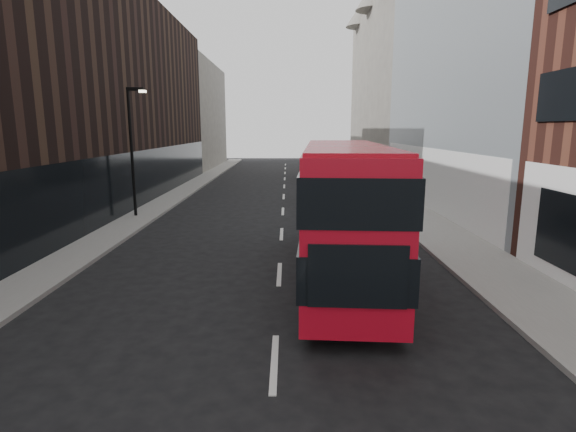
{
  "coord_description": "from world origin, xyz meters",
  "views": [
    {
      "loc": [
        0.29,
        -6.91,
        4.98
      ],
      "look_at": [
        0.3,
        5.75,
        2.5
      ],
      "focal_mm": 28.0,
      "sensor_mm": 36.0,
      "label": 1
    }
  ],
  "objects_px": {
    "street_lamp": "(133,143)",
    "grey_bus": "(324,161)",
    "car_c": "(332,186)",
    "car_a": "(339,219)",
    "red_bus": "(344,205)",
    "car_b": "(315,192)"
  },
  "relations": [
    {
      "from": "car_a",
      "to": "street_lamp",
      "type": "bearing_deg",
      "value": 164.33
    },
    {
      "from": "red_bus",
      "to": "car_c",
      "type": "xyz_separation_m",
      "value": [
        1.51,
        18.89,
        -1.77
      ]
    },
    {
      "from": "red_bus",
      "to": "car_b",
      "type": "distance_m",
      "value": 15.85
    },
    {
      "from": "street_lamp",
      "to": "grey_bus",
      "type": "xyz_separation_m",
      "value": [
        12.15,
        20.31,
        -2.46
      ]
    },
    {
      "from": "red_bus",
      "to": "car_b",
      "type": "xyz_separation_m",
      "value": [
        0.0,
        15.75,
        -1.79
      ]
    },
    {
      "from": "grey_bus",
      "to": "car_c",
      "type": "xyz_separation_m",
      "value": [
        -0.28,
        -11.77,
        -1.01
      ]
    },
    {
      "from": "street_lamp",
      "to": "car_c",
      "type": "distance_m",
      "value": 15.03
    },
    {
      "from": "red_bus",
      "to": "car_b",
      "type": "relative_size",
      "value": 2.68
    },
    {
      "from": "car_a",
      "to": "car_c",
      "type": "bearing_deg",
      "value": 88.3
    },
    {
      "from": "street_lamp",
      "to": "car_a",
      "type": "distance_m",
      "value": 12.1
    },
    {
      "from": "car_c",
      "to": "car_a",
      "type": "bearing_deg",
      "value": -93.58
    },
    {
      "from": "car_c",
      "to": "street_lamp",
      "type": "bearing_deg",
      "value": -143.79
    },
    {
      "from": "red_bus",
      "to": "grey_bus",
      "type": "distance_m",
      "value": 30.72
    },
    {
      "from": "car_b",
      "to": "car_c",
      "type": "xyz_separation_m",
      "value": [
        1.51,
        3.14,
        0.02
      ]
    },
    {
      "from": "car_a",
      "to": "car_b",
      "type": "height_order",
      "value": "car_b"
    },
    {
      "from": "grey_bus",
      "to": "car_b",
      "type": "distance_m",
      "value": 15.05
    },
    {
      "from": "car_a",
      "to": "car_c",
      "type": "distance_m",
      "value": 12.15
    },
    {
      "from": "street_lamp",
      "to": "car_c",
      "type": "relative_size",
      "value": 1.43
    },
    {
      "from": "street_lamp",
      "to": "car_b",
      "type": "height_order",
      "value": "street_lamp"
    },
    {
      "from": "red_bus",
      "to": "grey_bus",
      "type": "bearing_deg",
      "value": 90.48
    },
    {
      "from": "grey_bus",
      "to": "car_c",
      "type": "distance_m",
      "value": 11.81
    },
    {
      "from": "grey_bus",
      "to": "car_a",
      "type": "distance_m",
      "value": 23.94
    }
  ]
}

